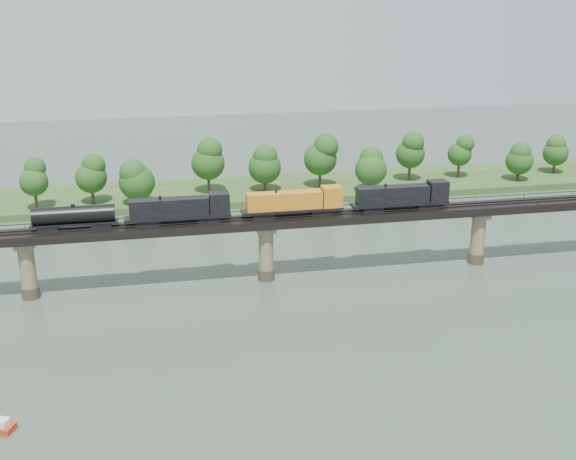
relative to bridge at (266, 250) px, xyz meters
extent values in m
plane|color=#344236|center=(0.00, -30.00, -5.46)|extent=(400.00, 400.00, 0.00)
cube|color=#2C4A1D|center=(0.00, 55.00, -4.66)|extent=(300.00, 24.00, 1.60)
cylinder|color=#473A2D|center=(-40.00, 0.00, -4.46)|extent=(3.00, 3.00, 2.00)
cylinder|color=#8C7C5B|center=(-40.00, 0.00, 0.04)|extent=(2.60, 2.60, 9.00)
cube|color=#8C7C5B|center=(-40.00, 0.00, 4.04)|extent=(3.20, 3.20, 1.00)
cylinder|color=#473A2D|center=(0.00, 0.00, -4.46)|extent=(3.00, 3.00, 2.00)
cylinder|color=#8C7C5B|center=(0.00, 0.00, 0.04)|extent=(2.60, 2.60, 9.00)
cube|color=#8C7C5B|center=(0.00, 0.00, 4.04)|extent=(3.20, 3.20, 1.00)
cylinder|color=#473A2D|center=(40.00, 0.00, -4.46)|extent=(3.00, 3.00, 2.00)
cylinder|color=#8C7C5B|center=(40.00, 0.00, 0.04)|extent=(2.60, 2.60, 9.00)
cube|color=#8C7C5B|center=(40.00, 0.00, 4.04)|extent=(3.20, 3.20, 1.00)
cube|color=black|center=(0.00, 0.00, 5.29)|extent=(220.00, 5.00, 1.50)
cube|color=black|center=(0.00, -0.75, 6.12)|extent=(220.00, 0.12, 0.16)
cube|color=black|center=(0.00, 0.75, 6.12)|extent=(220.00, 0.12, 0.16)
cube|color=black|center=(0.00, -2.40, 6.74)|extent=(220.00, 0.10, 0.10)
cube|color=black|center=(0.00, 2.40, 6.74)|extent=(220.00, 0.10, 0.10)
cube|color=black|center=(0.00, -2.40, 6.39)|extent=(0.08, 0.08, 0.70)
cube|color=black|center=(0.00, 2.40, 6.39)|extent=(0.08, 0.08, 0.70)
cylinder|color=#382619|center=(-44.43, 46.31, -2.10)|extent=(0.70, 0.70, 3.51)
sphere|color=#174112|center=(-44.43, 46.31, 2.57)|extent=(6.31, 6.31, 6.31)
sphere|color=#174112|center=(-44.43, 46.31, 5.50)|extent=(4.73, 4.73, 4.73)
cylinder|color=#382619|center=(-32.24, 48.84, -2.19)|extent=(0.70, 0.70, 3.34)
sphere|color=#174112|center=(-32.24, 48.84, 2.27)|extent=(7.18, 7.18, 7.18)
sphere|color=#174112|center=(-32.24, 48.84, 5.06)|extent=(5.39, 5.39, 5.39)
cylinder|color=#382619|center=(-22.01, 46.15, -2.45)|extent=(0.70, 0.70, 2.83)
sphere|color=#174112|center=(-22.01, 46.15, 1.32)|extent=(8.26, 8.26, 8.26)
sphere|color=#174112|center=(-22.01, 46.15, 3.68)|extent=(6.19, 6.19, 6.19)
cylinder|color=#382619|center=(-5.04, 52.68, -1.88)|extent=(0.70, 0.70, 3.96)
sphere|color=#174112|center=(-5.04, 52.68, 3.41)|extent=(8.07, 8.07, 8.07)
sphere|color=#174112|center=(-5.04, 52.68, 6.71)|extent=(6.05, 6.05, 6.05)
cylinder|color=#382619|center=(8.52, 51.14, -2.23)|extent=(0.70, 0.70, 3.27)
sphere|color=#174112|center=(8.52, 51.14, 2.13)|extent=(8.03, 8.03, 8.03)
sphere|color=#174112|center=(8.52, 51.14, 4.85)|extent=(6.02, 6.02, 6.02)
cylinder|color=#382619|center=(22.65, 52.31, -1.90)|extent=(0.70, 0.70, 3.92)
sphere|color=#174112|center=(22.65, 52.31, 3.33)|extent=(8.29, 8.29, 8.29)
sphere|color=#174112|center=(22.65, 52.31, 6.60)|extent=(6.21, 6.21, 6.21)
cylinder|color=#382619|center=(33.59, 45.35, -2.35)|extent=(0.70, 0.70, 3.02)
sphere|color=#174112|center=(33.59, 45.35, 1.69)|extent=(7.74, 7.74, 7.74)
sphere|color=#174112|center=(33.59, 45.35, 4.21)|extent=(5.80, 5.80, 5.80)
cylinder|color=#382619|center=(46.81, 54.03, -1.96)|extent=(0.70, 0.70, 3.80)
sphere|color=#174112|center=(46.81, 54.03, 3.10)|extent=(7.47, 7.47, 7.47)
sphere|color=#174112|center=(46.81, 54.03, 6.27)|extent=(5.60, 5.60, 5.60)
cylinder|color=#382619|center=(60.48, 54.26, -2.17)|extent=(0.70, 0.70, 3.38)
sphere|color=#174112|center=(60.48, 54.26, 2.34)|extent=(6.23, 6.23, 6.23)
sphere|color=#174112|center=(60.48, 54.26, 5.16)|extent=(4.67, 4.67, 4.67)
cylinder|color=#382619|center=(74.35, 48.39, -2.47)|extent=(0.70, 0.70, 2.77)
sphere|color=#174112|center=(74.35, 48.39, 1.22)|extent=(7.04, 7.04, 7.04)
sphere|color=#174112|center=(74.35, 48.39, 3.54)|extent=(5.28, 5.28, 5.28)
cylinder|color=#382619|center=(87.62, 53.57, -2.39)|extent=(0.70, 0.70, 2.94)
sphere|color=#174112|center=(87.62, 53.57, 1.54)|extent=(6.73, 6.73, 6.73)
sphere|color=#174112|center=(87.62, 53.57, 3.99)|extent=(5.05, 5.05, 5.05)
cube|color=black|center=(29.49, 0.00, 6.56)|extent=(3.74, 2.25, 1.03)
cube|color=black|center=(19.19, 0.00, 6.56)|extent=(3.74, 2.25, 1.03)
cube|color=black|center=(24.34, 0.00, 7.21)|extent=(17.78, 2.81, 0.47)
cube|color=black|center=(22.93, 0.00, 8.94)|extent=(13.10, 2.53, 3.00)
cube|color=black|center=(31.36, 0.00, 9.22)|extent=(3.37, 2.81, 3.56)
cylinder|color=black|center=(24.34, 0.00, 6.70)|extent=(5.62, 1.31, 1.31)
cube|color=black|center=(9.83, 0.00, 6.56)|extent=(3.74, 2.25, 1.03)
cube|color=black|center=(-0.47, 0.00, 6.56)|extent=(3.74, 2.25, 1.03)
cube|color=black|center=(4.68, 0.00, 7.21)|extent=(17.78, 2.81, 0.47)
cube|color=#C27317|center=(3.28, 0.00, 8.94)|extent=(13.10, 2.53, 3.00)
cube|color=#C27317|center=(11.70, 0.00, 9.22)|extent=(3.37, 2.81, 3.56)
cylinder|color=black|center=(4.68, 0.00, 6.70)|extent=(5.62, 1.31, 1.31)
cube|color=black|center=(-9.83, 0.00, 6.56)|extent=(3.74, 2.25, 1.03)
cube|color=black|center=(-20.12, 0.00, 6.56)|extent=(3.74, 2.25, 1.03)
cube|color=black|center=(-14.98, 0.00, 7.21)|extent=(17.78, 2.81, 0.47)
cube|color=black|center=(-16.38, 0.00, 8.94)|extent=(13.10, 2.53, 3.00)
cube|color=black|center=(-7.96, 0.00, 9.22)|extent=(3.37, 2.81, 3.56)
cylinder|color=black|center=(-14.98, 0.00, 6.70)|extent=(5.62, 1.31, 1.31)
cube|color=black|center=(-27.61, 0.00, 6.56)|extent=(3.28, 2.06, 1.03)
cube|color=black|center=(-36.04, 0.00, 6.56)|extent=(3.28, 2.06, 1.03)
cube|color=black|center=(-31.82, 0.00, 7.16)|extent=(14.04, 2.25, 0.28)
cylinder|color=black|center=(-31.82, 0.00, 8.66)|extent=(13.10, 2.81, 2.81)
cylinder|color=black|center=(-31.82, 0.00, 10.16)|extent=(0.66, 0.66, 0.47)
cube|color=white|center=(-38.18, -39.22, -4.26)|extent=(1.79, 1.79, 0.80)
camera|label=1|loc=(-19.68, -116.95, 44.47)|focal=45.00mm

